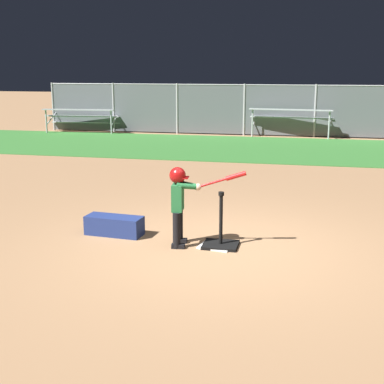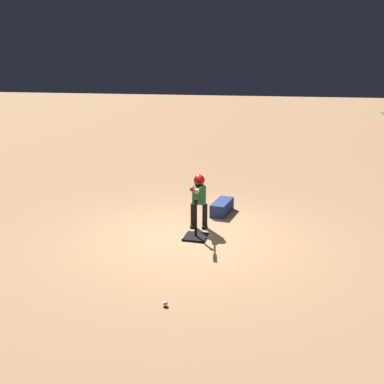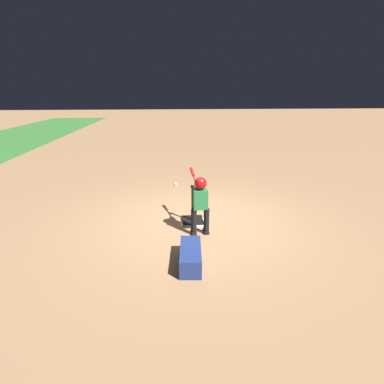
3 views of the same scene
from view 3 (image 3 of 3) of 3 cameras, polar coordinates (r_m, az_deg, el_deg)
The scene contains 6 objects.
ground_plane at distance 6.22m, azimuth 1.05°, elevation -5.49°, with size 90.00×90.00×0.00m, color #99704C.
home_plate at distance 6.14m, azimuth 0.15°, elevation -5.73°, with size 0.44×0.44×0.02m, color white.
batting_tee at distance 6.15m, azimuth 0.11°, elevation -4.78°, with size 0.48×0.43×0.77m.
batter_child at distance 5.44m, azimuth 1.51°, elevation -1.17°, with size 1.04×0.35×1.10m.
baseball at distance 8.58m, azimuth -3.12°, elevation 1.53°, with size 0.07×0.07×0.07m, color white.
equipment_bag at distance 4.68m, azimuth -0.28°, elevation -12.13°, with size 0.84×0.32×0.28m, color navy.
Camera 3 is at (-5.66, 0.64, 2.51)m, focal length 28.00 mm.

